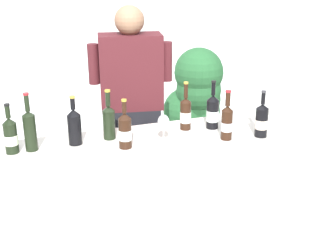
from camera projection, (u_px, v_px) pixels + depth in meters
name	position (u px, v px, depth m)	size (l,w,h in m)	color
wall_back	(81.00, 18.00, 4.85)	(8.00, 0.10, 2.80)	silver
counter	(152.00, 206.00, 2.86)	(1.95, 0.64, 0.92)	beige
wine_bottle_0	(186.00, 113.00, 2.89)	(0.07, 0.07, 0.33)	black
wine_bottle_1	(125.00, 131.00, 2.59)	(0.08, 0.08, 0.31)	black
wine_bottle_2	(227.00, 122.00, 2.72)	(0.07, 0.07, 0.32)	black
wine_bottle_3	(30.00, 129.00, 2.55)	(0.07, 0.07, 0.36)	black
wine_bottle_4	(11.00, 135.00, 2.52)	(0.08, 0.08, 0.30)	black
wine_bottle_5	(262.00, 120.00, 2.77)	(0.08, 0.08, 0.31)	black
wine_bottle_6	(74.00, 126.00, 2.64)	(0.08, 0.08, 0.31)	black
wine_bottle_7	(213.00, 112.00, 2.91)	(0.08, 0.08, 0.33)	black
wine_bottle_8	(109.00, 121.00, 2.73)	(0.08, 0.08, 0.32)	black
wine_glass	(164.00, 123.00, 2.64)	(0.07, 0.07, 0.19)	silver
person_server	(132.00, 122.00, 3.32)	(0.61, 0.32, 1.70)	black
potted_shrub	(195.00, 99.00, 4.26)	(0.56, 0.59, 1.24)	brown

